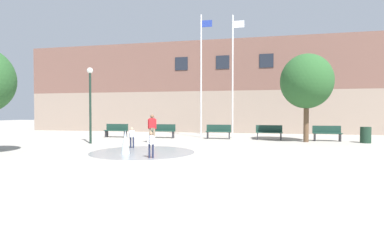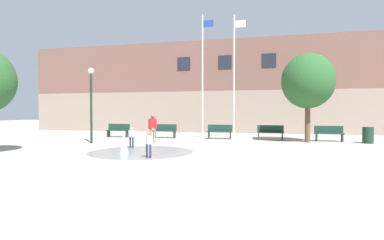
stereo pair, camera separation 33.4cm
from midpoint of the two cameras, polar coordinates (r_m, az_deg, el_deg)
ground_plane at (r=9.03m, az=-6.90°, el=-9.44°), size 100.00×100.00×0.00m
library_building at (r=27.92m, az=6.19°, el=5.92°), size 36.00×6.05×7.76m
splash_fountain at (r=12.91m, az=-11.48°, el=-5.20°), size 4.46×4.46×0.97m
park_bench_far_left at (r=21.20m, az=-14.66°, el=-1.90°), size 1.60×0.44×0.91m
park_bench_left_of_flagpoles at (r=20.12m, az=-5.96°, el=-2.04°), size 1.60×0.44×0.91m
park_bench_under_left_flagpole at (r=19.38m, az=4.58°, el=-2.17°), size 1.60×0.44×0.91m
park_bench_under_right_flagpole at (r=19.11m, az=13.98°, el=-2.26°), size 1.60×0.44×0.91m
park_bench_far_right at (r=19.46m, az=23.88°, el=-2.28°), size 1.60×0.44×0.91m
child_running at (r=14.64m, az=-12.01°, el=-2.98°), size 0.31×0.21×0.99m
adult_in_red at (r=16.92m, az=-8.17°, el=-1.17°), size 0.50×0.29×1.59m
child_in_fountain at (r=11.30m, az=-8.64°, el=-4.28°), size 0.31×0.24×0.99m
flagpole_left at (r=20.59m, az=1.35°, el=9.01°), size 0.80×0.10×8.32m
flagpole_right at (r=20.29m, az=7.36°, el=8.87°), size 0.80×0.10×8.16m
lamp_post_left_lane at (r=17.34m, az=-19.35°, el=4.61°), size 0.32×0.32×4.14m
trash_can at (r=19.20m, az=29.74°, el=-2.48°), size 0.56×0.56×0.90m
street_tree_near_building at (r=18.42m, az=20.50°, el=6.89°), size 2.94×2.94×5.06m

